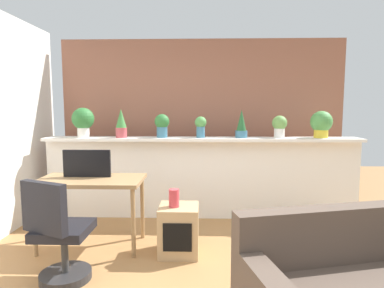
{
  "coord_description": "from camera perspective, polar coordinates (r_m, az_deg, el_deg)",
  "views": [
    {
      "loc": [
        0.01,
        -2.41,
        1.5
      ],
      "look_at": [
        -0.1,
        1.24,
        1.09
      ],
      "focal_mm": 30.83,
      "sensor_mm": 36.0,
      "label": 1
    }
  ],
  "objects": [
    {
      "name": "potted_plant_2",
      "position": [
        4.4,
        -5.22,
        3.39
      ],
      "size": [
        0.2,
        0.2,
        0.31
      ],
      "color": "#386B84",
      "rests_on": "plant_shelf"
    },
    {
      "name": "side_cube_shelf",
      "position": [
        3.49,
        -2.3,
        -14.64
      ],
      "size": [
        0.4,
        0.41,
        0.5
      ],
      "color": "tan",
      "rests_on": "ground"
    },
    {
      "name": "potted_plant_4",
      "position": [
        4.41,
        8.55,
        3.27
      ],
      "size": [
        0.16,
        0.16,
        0.37
      ],
      "color": "#386B84",
      "rests_on": "plant_shelf"
    },
    {
      "name": "potted_plant_6",
      "position": [
        4.67,
        21.46,
        3.35
      ],
      "size": [
        0.28,
        0.28,
        0.35
      ],
      "color": "gold",
      "rests_on": "plant_shelf"
    },
    {
      "name": "potted_plant_1",
      "position": [
        4.47,
        -12.15,
        3.47
      ],
      "size": [
        0.15,
        0.15,
        0.38
      ],
      "color": "#B7474C",
      "rests_on": "plant_shelf"
    },
    {
      "name": "vase_on_shelf",
      "position": [
        3.37,
        -3.13,
        -9.32
      ],
      "size": [
        0.11,
        0.11,
        0.18
      ],
      "primitive_type": "cylinder",
      "color": "#CC3D47",
      "rests_on": "side_cube_shelf"
    },
    {
      "name": "tv_monitor",
      "position": [
        3.74,
        -17.71,
        -3.22
      ],
      "size": [
        0.51,
        0.04,
        0.3
      ],
      "primitive_type": "cube",
      "color": "black",
      "rests_on": "desk"
    },
    {
      "name": "desk",
      "position": [
        3.69,
        -17.09,
        -7.0
      ],
      "size": [
        1.1,
        0.6,
        0.75
      ],
      "color": "#99754C",
      "rests_on": "ground"
    },
    {
      "name": "potted_plant_5",
      "position": [
        4.51,
        14.9,
        3.13
      ],
      "size": [
        0.2,
        0.2,
        0.29
      ],
      "color": "silver",
      "rests_on": "plant_shelf"
    },
    {
      "name": "plant_shelf",
      "position": [
        4.39,
        1.65,
        0.86
      ],
      "size": [
        4.18,
        0.36,
        0.04
      ],
      "primitive_type": "cube",
      "color": "white",
      "rests_on": "divider_wall"
    },
    {
      "name": "brick_wall_behind",
      "position": [
        5.02,
        1.68,
        3.51
      ],
      "size": [
        4.18,
        0.1,
        2.5
      ],
      "primitive_type": "cube",
      "color": "#935B47",
      "rests_on": "ground"
    },
    {
      "name": "office_chair",
      "position": [
        3.12,
        -22.05,
        -15.01
      ],
      "size": [
        0.51,
        0.51,
        0.91
      ],
      "color": "#262628",
      "rests_on": "ground"
    },
    {
      "name": "potted_plant_3",
      "position": [
        4.37,
        1.5,
        3.21
      ],
      "size": [
        0.15,
        0.15,
        0.28
      ],
      "color": "#386B84",
      "rests_on": "plant_shelf"
    },
    {
      "name": "divider_wall",
      "position": [
        4.52,
        1.63,
        -6.05
      ],
      "size": [
        4.18,
        0.16,
        1.06
      ],
      "primitive_type": "cube",
      "color": "white",
      "rests_on": "ground"
    },
    {
      "name": "potted_plant_0",
      "position": [
        4.65,
        -18.33,
        3.92
      ],
      "size": [
        0.29,
        0.29,
        0.4
      ],
      "color": "silver",
      "rests_on": "plant_shelf"
    }
  ]
}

